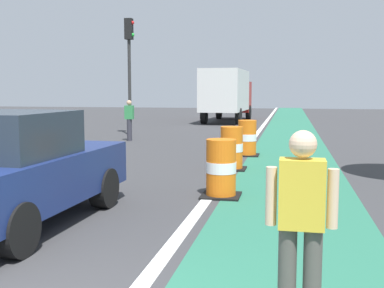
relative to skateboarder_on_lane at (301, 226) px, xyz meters
name	(u,v)px	position (x,y,z in m)	size (l,w,h in m)	color
bike_lane_strip	(290,154)	(-0.06, 11.50, -0.91)	(2.50, 80.00, 0.01)	#286B51
lane_divider_stripe	(243,152)	(-1.56, 11.50, -0.91)	(0.20, 80.00, 0.01)	silver
skateboarder_on_lane	(301,226)	(0.00, 0.00, 0.00)	(0.57, 0.80, 1.69)	black
parked_sedan_nearest	(14,170)	(-4.06, 2.44, -0.08)	(2.04, 4.17, 1.70)	navy
traffic_barrel_front	(221,169)	(-1.35, 4.97, -0.38)	(0.73, 0.73, 1.09)	orange
traffic_barrel_mid	(232,149)	(-1.53, 8.13, -0.38)	(0.73, 0.73, 1.09)	orange
traffic_barrel_back	(247,138)	(-1.37, 10.79, -0.38)	(0.73, 0.73, 1.09)	orange
delivery_truck_down_block	(227,93)	(-4.01, 26.47, 0.94)	(2.55, 7.67, 3.23)	silver
traffic_light_corner	(129,56)	(-7.06, 16.47, 2.59)	(0.41, 0.32, 5.10)	#2D2D2D
pedestrian_crossing	(129,119)	(-6.32, 14.20, -0.05)	(0.34, 0.20, 1.61)	#33333D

